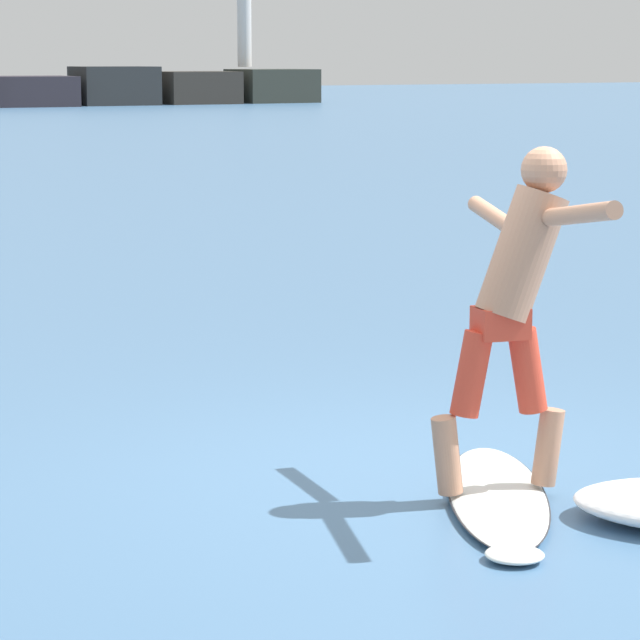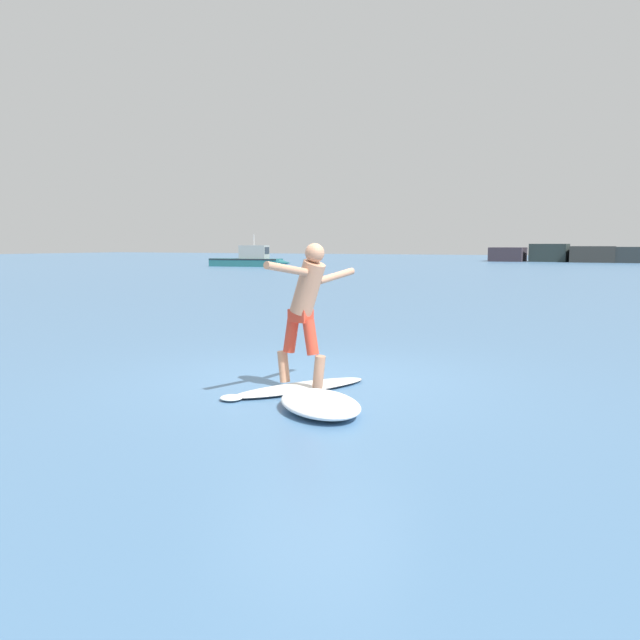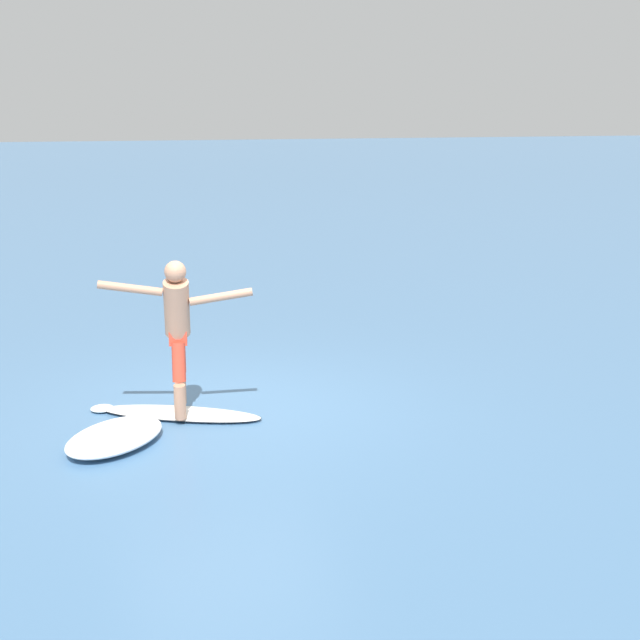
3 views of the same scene
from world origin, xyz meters
name	(u,v)px [view 3 (image 3 of 3)]	position (x,y,z in m)	size (l,w,h in m)	color
ground_plane	(231,409)	(0.00, 0.00, 0.00)	(200.00, 200.00, 0.00)	teal
surfboard	(178,413)	(0.06, -0.63, 0.03)	(1.40, 1.97, 0.20)	white
surfer	(177,323)	(0.16, -0.62, 1.12)	(0.79, 1.66, 1.78)	tan
wave_foam_at_tail	(115,437)	(0.74, -1.42, 0.09)	(1.49, 1.46, 0.19)	white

